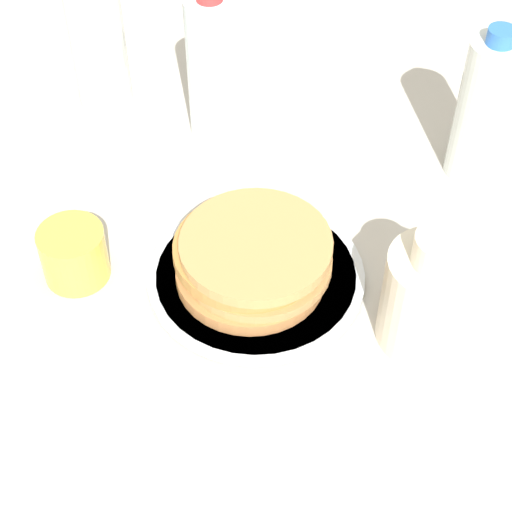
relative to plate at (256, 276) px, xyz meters
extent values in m
plane|color=#BCB7AD|center=(0.03, -0.01, -0.01)|extent=(4.00, 4.00, 0.00)
cylinder|color=silver|center=(0.00, 0.00, 0.00)|extent=(0.22, 0.22, 0.01)
cylinder|color=silver|center=(0.00, 0.00, 0.00)|extent=(0.24, 0.24, 0.01)
cylinder|color=#BD7B45|center=(0.01, 0.00, 0.01)|extent=(0.16, 0.16, 0.02)
cylinder|color=tan|center=(0.00, 0.00, 0.03)|extent=(0.16, 0.16, 0.01)
cylinder|color=#B88140|center=(0.00, -0.01, 0.04)|extent=(0.16, 0.16, 0.02)
cylinder|color=tan|center=(0.00, 0.00, 0.05)|extent=(0.16, 0.16, 0.01)
cylinder|color=yellow|center=(0.10, -0.17, 0.02)|extent=(0.07, 0.07, 0.06)
cylinder|color=beige|center=(-0.04, 0.18, 0.05)|extent=(0.10, 0.10, 0.11)
cylinder|color=beige|center=(-0.04, 0.18, 0.12)|extent=(0.05, 0.05, 0.03)
cylinder|color=silver|center=(-0.18, -0.19, 0.09)|extent=(0.06, 0.06, 0.19)
cylinder|color=silver|center=(-0.15, -0.35, 0.11)|extent=(0.07, 0.07, 0.23)
cylinder|color=silver|center=(-0.30, 0.11, 0.08)|extent=(0.06, 0.06, 0.18)
cylinder|color=blue|center=(-0.30, 0.11, 0.18)|extent=(0.03, 0.03, 0.02)
camera|label=1|loc=(0.50, 0.35, 0.71)|focal=60.00mm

